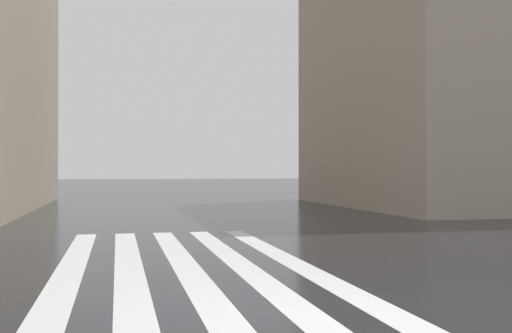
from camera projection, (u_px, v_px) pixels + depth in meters
name	position (u px, v px, depth m)	size (l,w,h in m)	color
ground_plane	(356.00, 326.00, 6.73)	(220.00, 220.00, 0.00)	black
zebra_crossing	(189.00, 271.00, 10.32)	(13.00, 4.50, 0.01)	silver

